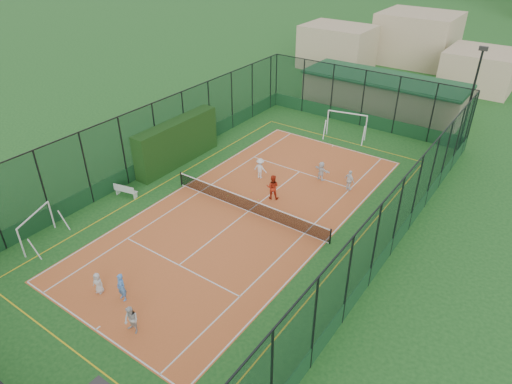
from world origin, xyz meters
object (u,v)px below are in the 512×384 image
child_near_mid (121,287)px  child_far_back (321,171)px  floodlight_ne (470,102)px  child_near_right (131,320)px  child_far_left (260,168)px  clubhouse (383,93)px  child_far_right (349,180)px  futsal_goal_near (37,228)px  coach (273,187)px  child_near_left (98,283)px  white_bench (126,190)px  futsal_goal_far (346,125)px

child_near_mid → child_far_back: (2.29, 16.10, -0.07)m
floodlight_ne → child_near_right: 28.66m
child_far_left → clubhouse: bearing=-100.8°
floodlight_ne → child_far_right: size_ratio=5.56×
futsal_goal_near → coach: bearing=-58.4°
child_near_right → coach: size_ratio=0.85×
child_near_right → child_near_left: bearing=168.6°
floodlight_ne → child_far_left: 16.72m
futsal_goal_near → child_far_back: size_ratio=2.07×
white_bench → futsal_goal_near: size_ratio=0.55×
child_far_back → child_near_right: bearing=101.6°
child_far_left → child_far_back: 4.33m
child_near_left → child_near_mid: (1.35, 0.36, 0.18)m
child_near_left → child_far_right: bearing=55.8°
child_near_right → child_far_left: 15.35m
child_near_left → floodlight_ne: bearing=54.4°
clubhouse → white_bench: clubhouse is taller
child_near_mid → coach: (0.83, 12.04, 0.09)m
clubhouse → child_near_right: bearing=-87.4°
white_bench → futsal_goal_near: (-0.19, -6.28, 0.49)m
floodlight_ne → coach: 16.90m
futsal_goal_near → futsal_goal_far: (8.04, 23.41, 0.15)m
futsal_goal_far → child_near_right: futsal_goal_far is taller
child_far_left → coach: 2.88m
child_near_left → coach: coach is taller
child_near_left → coach: bearing=65.7°
clubhouse → child_far_right: bearing=-75.7°
clubhouse → child_far_back: size_ratio=10.78×
futsal_goal_near → futsal_goal_far: futsal_goal_far is taller
clubhouse → child_far_left: (-1.87, -17.99, -0.80)m
child_near_mid → child_near_left: bearing=-161.9°
coach → clubhouse: bearing=-114.0°
futsal_goal_far → child_near_mid: futsal_goal_far is taller
floodlight_ne → futsal_goal_far: bearing=-162.6°
clubhouse → child_near_mid: clubhouse is taller
futsal_goal_far → child_far_right: futsal_goal_far is taller
futsal_goal_near → child_far_left: futsal_goal_near is taller
child_near_right → futsal_goal_near: bearing=172.9°
futsal_goal_near → child_far_right: size_ratio=1.96×
child_near_mid → child_far_right: child_near_mid is taller
futsal_goal_near → coach: size_ratio=1.69×
child_far_left → coach: coach is taller
child_near_mid → child_far_left: size_ratio=1.01×
child_near_mid → coach: size_ratio=0.89×
child_far_left → child_far_right: (5.93, 2.11, -0.02)m
futsal_goal_far → child_far_back: size_ratio=2.39×
floodlight_ne → child_far_back: 12.82m
child_near_right → child_far_left: (-3.38, 14.97, 0.03)m
white_bench → child_near_mid: 9.90m
child_near_left → futsal_goal_near: bearing=159.2°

